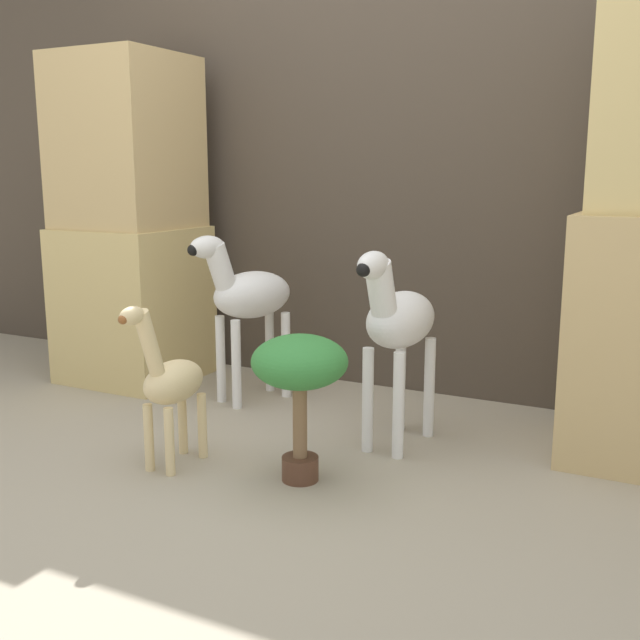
{
  "coord_description": "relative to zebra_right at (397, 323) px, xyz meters",
  "views": [
    {
      "loc": [
        1.29,
        -1.91,
        1.02
      ],
      "look_at": [
        -0.07,
        0.76,
        0.42
      ],
      "focal_mm": 42.0,
      "sensor_mm": 36.0,
      "label": 1
    }
  ],
  "objects": [
    {
      "name": "potted_palm_front",
      "position": [
        -0.17,
        -0.45,
        -0.09
      ],
      "size": [
        0.32,
        0.32,
        0.5
      ],
      "color": "#513323",
      "rests_on": "ground_plane"
    },
    {
      "name": "giraffe_figurine",
      "position": [
        -0.62,
        -0.54,
        -0.17
      ],
      "size": [
        0.15,
        0.39,
        0.6
      ],
      "color": "beige",
      "rests_on": "ground_plane"
    },
    {
      "name": "wall_back",
      "position": [
        -0.32,
        0.76,
        0.63
      ],
      "size": [
        6.4,
        0.08,
        2.2
      ],
      "color": "#473D33",
      "rests_on": "ground_plane"
    },
    {
      "name": "ground_plane",
      "position": [
        -0.32,
        -0.61,
        -0.47
      ],
      "size": [
        14.0,
        14.0,
        0.0
      ],
      "primitive_type": "plane",
      "color": "#9E937F"
    },
    {
      "name": "zebra_left",
      "position": [
        -0.8,
        0.23,
        0.0
      ],
      "size": [
        0.34,
        0.52,
        0.76
      ],
      "color": "white",
      "rests_on": "ground_plane"
    },
    {
      "name": "rock_pillar_left",
      "position": [
        -1.51,
        0.31,
        0.28
      ],
      "size": [
        0.59,
        0.58,
        1.55
      ],
      "color": "#D1B775",
      "rests_on": "ground_plane"
    },
    {
      "name": "zebra_right",
      "position": [
        0.0,
        0.0,
        0.0
      ],
      "size": [
        0.24,
        0.52,
        0.76
      ],
      "color": "white",
      "rests_on": "ground_plane"
    }
  ]
}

